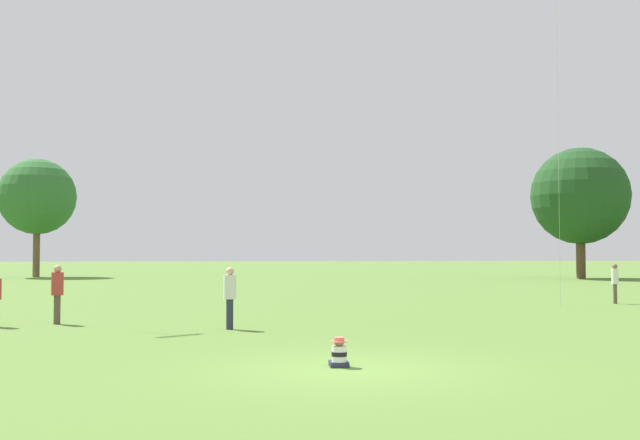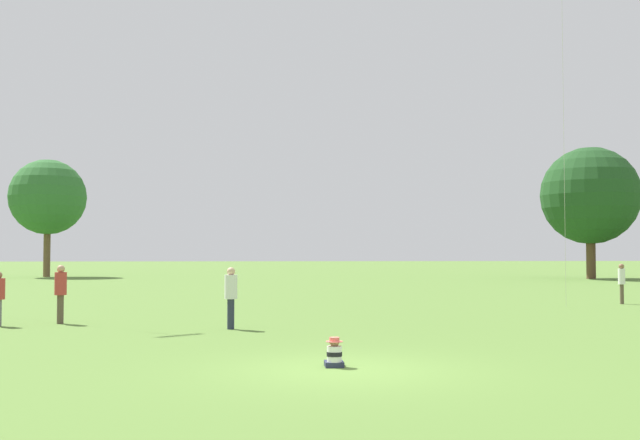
{
  "view_description": "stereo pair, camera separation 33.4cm",
  "coord_description": "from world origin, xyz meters",
  "views": [
    {
      "loc": [
        -1.81,
        -13.86,
        2.2
      ],
      "look_at": [
        -0.05,
        5.76,
        3.02
      ],
      "focal_mm": 42.0,
      "sensor_mm": 36.0,
      "label": 1
    },
    {
      "loc": [
        -1.47,
        -13.89,
        2.2
      ],
      "look_at": [
        -0.05,
        5.76,
        3.02
      ],
      "focal_mm": 42.0,
      "sensor_mm": 36.0,
      "label": 2
    }
  ],
  "objects": [
    {
      "name": "ground_plane",
      "position": [
        0.0,
        0.0,
        0.0
      ],
      "size": [
        300.0,
        300.0,
        0.0
      ],
      "primitive_type": "plane",
      "color": "#567A33"
    },
    {
      "name": "seated_toddler",
      "position": [
        -0.17,
        0.36,
        0.24
      ],
      "size": [
        0.36,
        0.46,
        0.57
      ],
      "rotation": [
        0.0,
        0.0,
        -0.0
      ],
      "color": "#282D47",
      "rests_on": "ground"
    },
    {
      "name": "person_standing_0",
      "position": [
        13.32,
        16.33,
        1.03
      ],
      "size": [
        0.31,
        0.31,
        1.68
      ],
      "rotation": [
        0.0,
        0.0,
        1.66
      ],
      "color": "brown",
      "rests_on": "ground"
    },
    {
      "name": "person_standing_2",
      "position": [
        -2.46,
        7.4,
        1.04
      ],
      "size": [
        0.4,
        0.4,
        1.75
      ],
      "rotation": [
        0.0,
        0.0,
        3.26
      ],
      "color": "#282D42",
      "rests_on": "ground"
    },
    {
      "name": "person_standing_3",
      "position": [
        -7.7,
        9.4,
        1.06
      ],
      "size": [
        0.45,
        0.45,
        1.78
      ],
      "rotation": [
        0.0,
        0.0,
        5.02
      ],
      "color": "brown",
      "rests_on": "ground"
    },
    {
      "name": "distant_tree_0",
      "position": [
        24.49,
        44.27,
        6.65
      ],
      "size": [
        7.81,
        7.81,
        10.57
      ],
      "color": "brown",
      "rests_on": "ground"
    },
    {
      "name": "distant_tree_1",
      "position": [
        -20.2,
        51.69,
        6.84
      ],
      "size": [
        6.46,
        6.46,
        10.1
      ],
      "color": "brown",
      "rests_on": "ground"
    }
  ]
}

